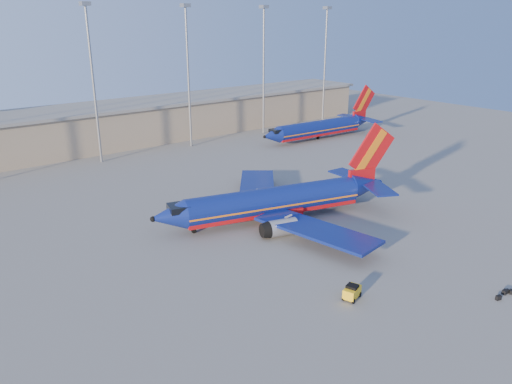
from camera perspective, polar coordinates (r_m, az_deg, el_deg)
ground at (r=64.47m, az=2.77°, el=-4.47°), size 220.00×220.00×0.00m
terminal_building at (r=115.41m, az=-12.78°, el=7.99°), size 122.00×16.00×8.50m
light_mast_row at (r=100.75m, az=-12.82°, el=14.03°), size 101.60×1.60×28.65m
aircraft_main at (r=67.33m, az=2.64°, el=-1.05°), size 34.90×33.11×12.07m
aircraft_second at (r=114.43m, az=7.45°, el=7.31°), size 32.89×12.79×11.13m
baggage_tug at (r=50.34m, az=10.92°, el=-11.11°), size 2.31×1.79×1.46m
luggage_pile at (r=55.95m, az=26.56°, el=-10.31°), size 2.75×0.81×0.47m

